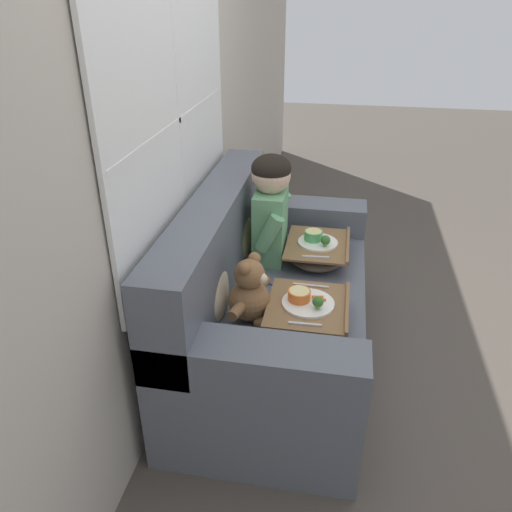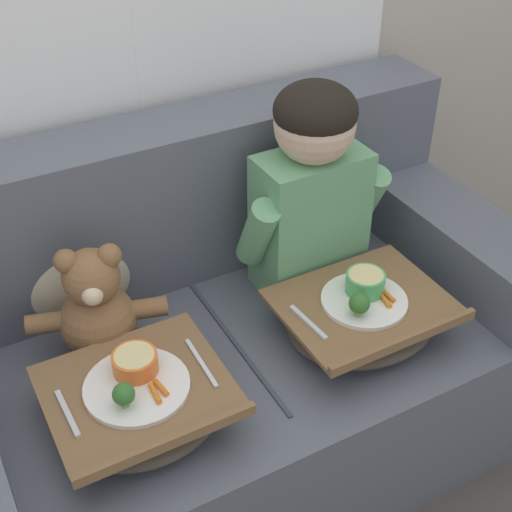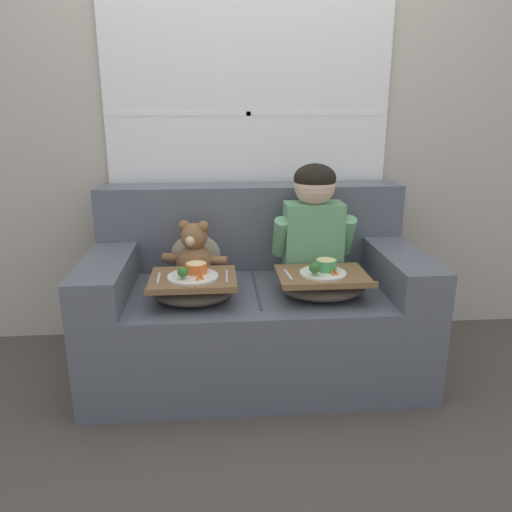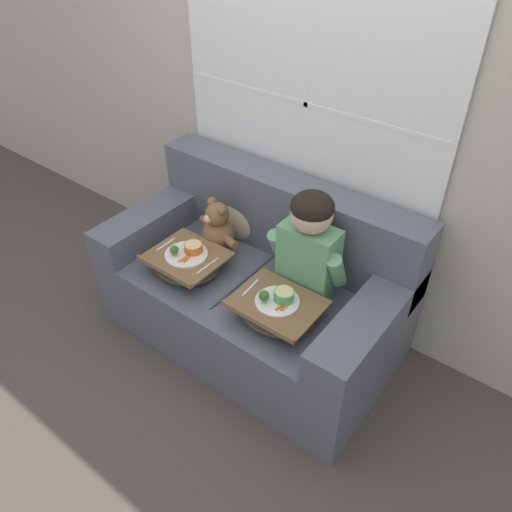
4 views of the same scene
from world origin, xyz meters
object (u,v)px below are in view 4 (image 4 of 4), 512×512
throw_pillow_behind_child (325,250)px  throw_pillow_behind_teddy (236,212)px  lap_tray_teddy (187,262)px  couch (257,287)px  child_figure (310,240)px  teddy_bear (217,229)px  lap_tray_child (277,309)px

throw_pillow_behind_child → throw_pillow_behind_teddy: throw_pillow_behind_child is taller
throw_pillow_behind_teddy → lap_tray_teddy: (0.00, -0.44, -0.11)m
couch → throw_pillow_behind_teddy: bearing=146.7°
child_figure → lap_tray_teddy: 0.72m
couch → child_figure: 0.56m
throw_pillow_behind_child → teddy_bear: (-0.62, -0.17, -0.03)m
lap_tray_child → couch: bearing=142.5°
throw_pillow_behind_child → teddy_bear: bearing=-164.3°
throw_pillow_behind_teddy → lap_tray_teddy: size_ratio=0.88×
couch → throw_pillow_behind_child: bearing=33.3°
couch → child_figure: child_figure is taller
teddy_bear → lap_tray_child: bearing=-23.2°
throw_pillow_behind_teddy → lap_tray_teddy: bearing=-90.0°
teddy_bear → lap_tray_child: size_ratio=0.81×
couch → throw_pillow_behind_child: (0.31, 0.20, 0.30)m
throw_pillow_behind_child → lap_tray_teddy: 0.76m
lap_tray_child → teddy_bear: bearing=156.8°
throw_pillow_behind_teddy → couch: bearing=-33.3°
throw_pillow_behind_teddy → teddy_bear: throw_pillow_behind_teddy is taller
throw_pillow_behind_child → lap_tray_child: bearing=-90.0°
couch → teddy_bear: bearing=174.7°
throw_pillow_behind_child → child_figure: (0.00, -0.17, 0.16)m
child_figure → teddy_bear: 0.65m
child_figure → lap_tray_child: bearing=-90.0°
child_figure → lap_tray_teddy: child_figure is taller
lap_tray_child → lap_tray_teddy: lap_tray_child is taller
throw_pillow_behind_child → child_figure: child_figure is taller
lap_tray_child → lap_tray_teddy: (-0.62, 0.00, -0.00)m
couch → teddy_bear: size_ratio=4.83×
child_figure → lap_tray_child: size_ratio=1.40×
throw_pillow_behind_teddy → teddy_bear: (-0.00, -0.17, -0.03)m
lap_tray_child → lap_tray_teddy: 0.62m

